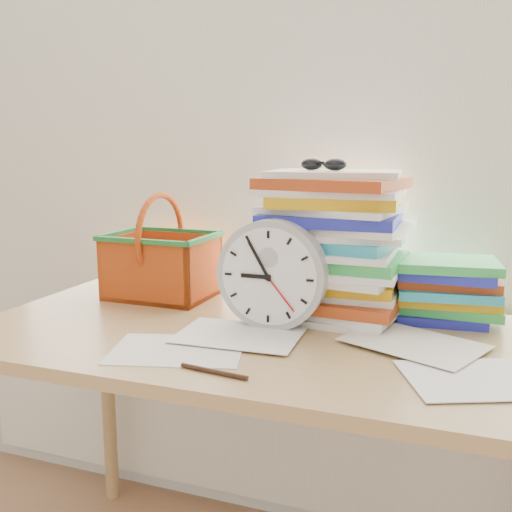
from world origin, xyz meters
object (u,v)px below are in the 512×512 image
at_px(paper_stack, 329,244).
at_px(book_stack, 445,290).
at_px(desk, 264,363).
at_px(clock, 272,275).
at_px(basket, 161,247).

height_order(paper_stack, book_stack, paper_stack).
bearing_deg(book_stack, desk, -148.38).
height_order(paper_stack, clock, paper_stack).
xyz_separation_m(desk, basket, (-0.38, 0.21, 0.22)).
bearing_deg(paper_stack, clock, -122.25).
height_order(desk, paper_stack, paper_stack).
relative_size(desk, clock, 5.38).
height_order(desk, book_stack, book_stack).
bearing_deg(book_stack, paper_stack, -171.46).
distance_m(paper_stack, book_stack, 0.31).
bearing_deg(clock, paper_stack, 57.75).
xyz_separation_m(desk, paper_stack, (0.10, 0.20, 0.26)).
bearing_deg(clock, basket, 156.01).
bearing_deg(clock, desk, -98.42).
xyz_separation_m(book_stack, basket, (-0.77, -0.02, 0.07)).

